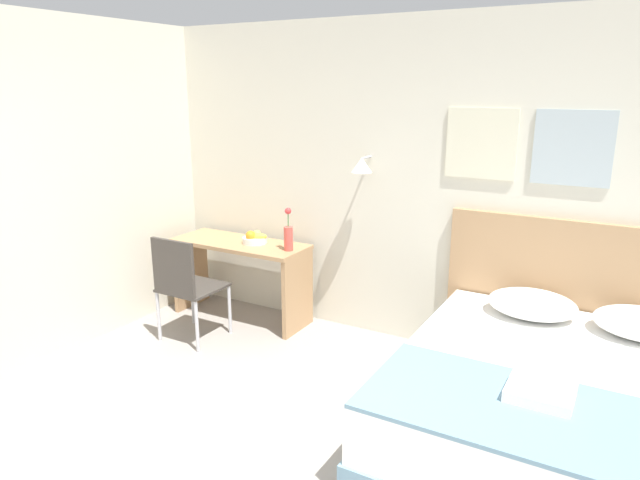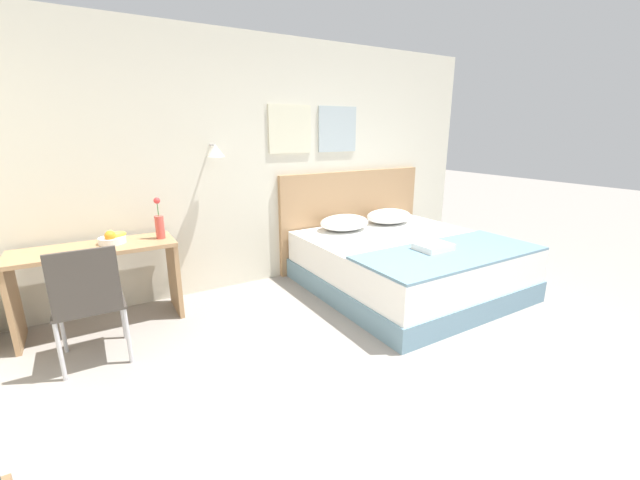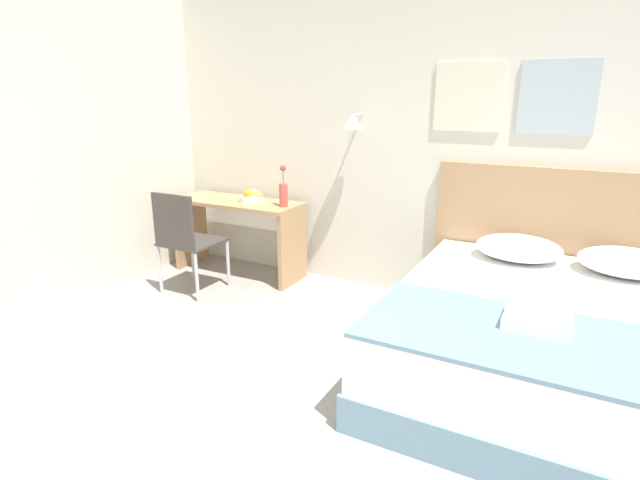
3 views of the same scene
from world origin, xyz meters
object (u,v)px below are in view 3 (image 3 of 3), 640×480
Objects in this scene: bed at (556,346)px; folded_towel_near_foot at (538,320)px; pillow_left at (518,248)px; headboard at (571,249)px; throw_blanket at (556,344)px; fruit_bowl at (251,197)px; pillow_right at (627,262)px; desk at (238,222)px; desk_chair at (184,235)px; flower_vase at (283,192)px.

bed is 0.56m from folded_towel_near_foot.
pillow_left is at bearing 101.85° from folded_towel_near_foot.
bed is at bearing -90.00° from headboard.
throw_blanket is 3.08m from fruit_bowl.
pillow_right is 0.47× the size of desk.
folded_towel_near_foot is at bearing 124.84° from throw_blanket.
headboard is at bearing 17.54° from desk_chair.
desk is at bearing 157.06° from folded_towel_near_foot.
bed is 2.55m from flower_vase.
desk is 0.67m from desk_chair.
bed is at bearing -1.66° from desk_chair.
headboard is at bearing 90.00° from bed.
flower_vase is at bearing -1.50° from desk.
pillow_right is 1.60× the size of flower_vase.
pillow_left is 1.35m from throw_blanket.
pillow_left is at bearing -0.66° from desk.
pillow_left is 1.19m from folded_towel_near_foot.
desk is (-2.57, 0.03, -0.12)m from pillow_left.
bed is at bearing 77.51° from folded_towel_near_foot.
pillow_right is 3.40m from desk_chair.
headboard reaches higher than bed.
throw_blanket is (0.34, -1.30, -0.08)m from pillow_left.
bed is 0.98× the size of headboard.
pillow_left reaches higher than throw_blanket.
bed is 6.17× the size of folded_towel_near_foot.
flower_vase reaches higher than desk_chair.
throw_blanket is at bearing -90.00° from bed.
fruit_bowl reaches higher than throw_blanket.
fruit_bowl is at bearing 164.26° from bed.
desk reaches higher than pillow_left.
fruit_bowl is at bearing 11.58° from desk.
throw_blanket is at bearing -12.59° from desk_chair.
desk is at bearing 82.38° from desk_chair.
desk is 0.64m from flower_vase.
pillow_right is (0.68, 0.00, 0.00)m from pillow_left.
fruit_bowl is (0.24, 0.69, 0.24)m from desk_chair.
flower_vase is at bearing 150.95° from throw_blanket.
throw_blanket is 1.47× the size of desk.
flower_vase is at bearing -172.77° from headboard.
desk_chair is (-2.65, -0.63, -0.10)m from pillow_left.
pillow_right is at bearing -42.79° from headboard.
flower_vase reaches higher than desk.
fruit_bowl is at bearing 178.59° from pillow_left.
pillow_right is 2.50× the size of fruit_bowl.
throw_blanket is (-0.34, -1.30, -0.08)m from pillow_right.
headboard is at bearing 137.21° from pillow_right.
bed is 1.08m from headboard.
desk_chair reaches higher than throw_blanket.
fruit_bowl is (-3.10, 0.06, 0.14)m from pillow_right.
bed is 2.18× the size of desk_chair.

